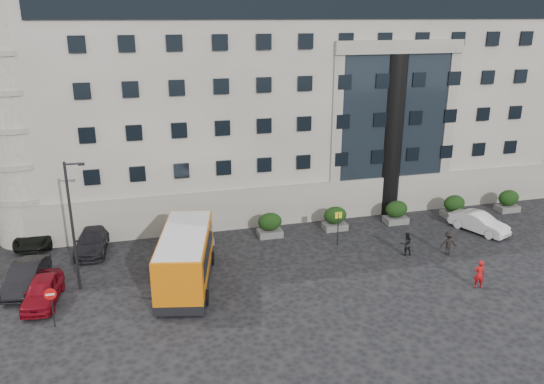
{
  "coord_description": "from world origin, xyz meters",
  "views": [
    {
      "loc": [
        -8.15,
        -27.68,
        15.85
      ],
      "look_at": [
        0.2,
        3.47,
        5.0
      ],
      "focal_mm": 35.0,
      "sensor_mm": 36.0,
      "label": 1
    }
  ],
  "objects_px": {
    "hedge_e": "(454,206)",
    "parked_car_c": "(93,241)",
    "pedestrian_b": "(406,244)",
    "hedge_b": "(270,225)",
    "no_entry_sign": "(51,300)",
    "pedestrian_c": "(448,243)",
    "pedestrian_a": "(479,274)",
    "hedge_a": "(200,232)",
    "street_lamp": "(73,222)",
    "parked_car_a": "(43,291)",
    "hedge_f": "(508,201)",
    "bus_stop_sign": "(338,223)",
    "hedge_c": "(335,218)",
    "parked_car_b": "(26,276)",
    "hedge_d": "(396,212)",
    "parked_car_d": "(38,233)",
    "minibus": "(185,256)",
    "red_truck": "(45,213)"
  },
  "relations": [
    {
      "from": "hedge_e",
      "to": "parked_car_c",
      "type": "height_order",
      "value": "hedge_e"
    },
    {
      "from": "pedestrian_b",
      "to": "hedge_e",
      "type": "bearing_deg",
      "value": -139.09
    },
    {
      "from": "hedge_b",
      "to": "no_entry_sign",
      "type": "relative_size",
      "value": 0.79
    },
    {
      "from": "hedge_e",
      "to": "pedestrian_c",
      "type": "xyz_separation_m",
      "value": [
        -4.49,
        -6.24,
        -0.08
      ]
    },
    {
      "from": "pedestrian_a",
      "to": "hedge_a",
      "type": "bearing_deg",
      "value": -15.96
    },
    {
      "from": "street_lamp",
      "to": "parked_car_a",
      "type": "relative_size",
      "value": 1.8
    },
    {
      "from": "hedge_f",
      "to": "pedestrian_c",
      "type": "bearing_deg",
      "value": -147.23
    },
    {
      "from": "hedge_b",
      "to": "hedge_e",
      "type": "bearing_deg",
      "value": 0.0
    },
    {
      "from": "hedge_f",
      "to": "bus_stop_sign",
      "type": "relative_size",
      "value": 0.73
    },
    {
      "from": "parked_car_c",
      "to": "pedestrian_a",
      "type": "relative_size",
      "value": 2.81
    },
    {
      "from": "hedge_c",
      "to": "pedestrian_b",
      "type": "distance_m",
      "value": 6.35
    },
    {
      "from": "no_entry_sign",
      "to": "pedestrian_b",
      "type": "xyz_separation_m",
      "value": [
        22.46,
        3.28,
        -0.82
      ]
    },
    {
      "from": "hedge_b",
      "to": "parked_car_a",
      "type": "height_order",
      "value": "hedge_b"
    },
    {
      "from": "parked_car_b",
      "to": "hedge_d",
      "type": "bearing_deg",
      "value": 17.04
    },
    {
      "from": "no_entry_sign",
      "to": "parked_car_d",
      "type": "bearing_deg",
      "value": 101.32
    },
    {
      "from": "bus_stop_sign",
      "to": "parked_car_d",
      "type": "relative_size",
      "value": 0.47
    },
    {
      "from": "hedge_a",
      "to": "hedge_c",
      "type": "relative_size",
      "value": 1.0
    },
    {
      "from": "bus_stop_sign",
      "to": "pedestrian_a",
      "type": "bearing_deg",
      "value": -53.74
    },
    {
      "from": "hedge_f",
      "to": "parked_car_a",
      "type": "height_order",
      "value": "hedge_f"
    },
    {
      "from": "hedge_a",
      "to": "hedge_b",
      "type": "relative_size",
      "value": 1.0
    },
    {
      "from": "parked_car_b",
      "to": "street_lamp",
      "type": "bearing_deg",
      "value": -7.97
    },
    {
      "from": "hedge_a",
      "to": "pedestrian_a",
      "type": "distance_m",
      "value": 18.91
    },
    {
      "from": "hedge_a",
      "to": "hedge_f",
      "type": "relative_size",
      "value": 1.0
    },
    {
      "from": "hedge_f",
      "to": "minibus",
      "type": "bearing_deg",
      "value": -168.16
    },
    {
      "from": "pedestrian_a",
      "to": "pedestrian_b",
      "type": "height_order",
      "value": "pedestrian_a"
    },
    {
      "from": "hedge_a",
      "to": "parked_car_b",
      "type": "relative_size",
      "value": 0.39
    },
    {
      "from": "hedge_a",
      "to": "minibus",
      "type": "relative_size",
      "value": 0.22
    },
    {
      "from": "street_lamp",
      "to": "no_entry_sign",
      "type": "relative_size",
      "value": 3.45
    },
    {
      "from": "hedge_e",
      "to": "parked_car_d",
      "type": "xyz_separation_m",
      "value": [
        -32.22,
        3.27,
        -0.18
      ]
    },
    {
      "from": "pedestrian_c",
      "to": "minibus",
      "type": "bearing_deg",
      "value": 7.42
    },
    {
      "from": "red_truck",
      "to": "parked_car_a",
      "type": "relative_size",
      "value": 1.26
    },
    {
      "from": "hedge_a",
      "to": "bus_stop_sign",
      "type": "relative_size",
      "value": 0.73
    },
    {
      "from": "parked_car_d",
      "to": "pedestrian_a",
      "type": "xyz_separation_m",
      "value": [
        26.87,
        -14.18,
        0.15
      ]
    },
    {
      "from": "hedge_d",
      "to": "street_lamp",
      "type": "bearing_deg",
      "value": -168.47
    },
    {
      "from": "parked_car_a",
      "to": "pedestrian_b",
      "type": "xyz_separation_m",
      "value": [
        23.36,
        0.36,
        0.08
      ]
    },
    {
      "from": "hedge_a",
      "to": "parked_car_a",
      "type": "xyz_separation_m",
      "value": [
        -9.9,
        -5.92,
        -0.17
      ]
    },
    {
      "from": "hedge_d",
      "to": "pedestrian_c",
      "type": "height_order",
      "value": "hedge_d"
    },
    {
      "from": "hedge_a",
      "to": "parked_car_d",
      "type": "xyz_separation_m",
      "value": [
        -11.42,
        3.27,
        -0.18
      ]
    },
    {
      "from": "parked_car_a",
      "to": "hedge_b",
      "type": "bearing_deg",
      "value": 27.14
    },
    {
      "from": "parked_car_b",
      "to": "minibus",
      "type": "bearing_deg",
      "value": -2.86
    },
    {
      "from": "minibus",
      "to": "parked_car_d",
      "type": "xyz_separation_m",
      "value": [
        -9.77,
        9.07,
        -1.11
      ]
    },
    {
      "from": "street_lamp",
      "to": "parked_car_a",
      "type": "distance_m",
      "value": 4.26
    },
    {
      "from": "parked_car_c",
      "to": "hedge_a",
      "type": "bearing_deg",
      "value": -1.35
    },
    {
      "from": "hedge_c",
      "to": "pedestrian_c",
      "type": "relative_size",
      "value": 1.08
    },
    {
      "from": "hedge_c",
      "to": "bus_stop_sign",
      "type": "height_order",
      "value": "bus_stop_sign"
    },
    {
      "from": "no_entry_sign",
      "to": "hedge_e",
      "type": "bearing_deg",
      "value": 16.52
    },
    {
      "from": "hedge_a",
      "to": "street_lamp",
      "type": "bearing_deg",
      "value": -148.84
    },
    {
      "from": "hedge_d",
      "to": "parked_car_a",
      "type": "bearing_deg",
      "value": -166.92
    },
    {
      "from": "hedge_d",
      "to": "hedge_c",
      "type": "bearing_deg",
      "value": 180.0
    },
    {
      "from": "hedge_a",
      "to": "hedge_f",
      "type": "height_order",
      "value": "same"
    }
  ]
}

